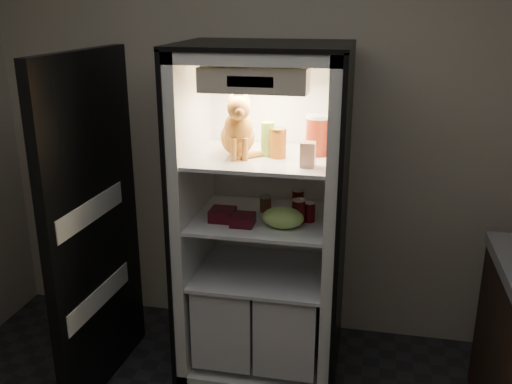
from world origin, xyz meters
TOP-DOWN VIEW (x-y plane):
  - room_shell at (0.00, 0.00)m, footprint 3.60×3.60m
  - refrigerator at (0.00, 1.38)m, footprint 0.90×0.72m
  - fridge_door at (-0.85, 1.00)m, footprint 0.10×0.87m
  - tabby_cat at (-0.12, 1.29)m, footprint 0.33×0.36m
  - parmesan_shaker at (0.03, 1.33)m, footprint 0.07×0.07m
  - mayo_tub at (0.05, 1.43)m, footprint 0.09×0.09m
  - salsa_jar at (0.09, 1.30)m, footprint 0.09×0.09m
  - pepper_jar at (0.28, 1.40)m, footprint 0.13×0.13m
  - cream_carton at (0.26, 1.16)m, footprint 0.07×0.07m
  - soda_can_a at (0.18, 1.46)m, footprint 0.07×0.07m
  - soda_can_b at (0.26, 1.31)m, footprint 0.06×0.06m
  - soda_can_c at (0.21, 1.28)m, footprint 0.07×0.07m
  - condiment_jar at (0.00, 1.41)m, footprint 0.07×0.07m
  - grape_bag at (0.14, 1.19)m, footprint 0.22×0.16m
  - berry_box_left at (-0.20, 1.23)m, footprint 0.13×0.13m
  - berry_box_right at (-0.08, 1.18)m, footprint 0.12×0.12m

SIDE VIEW (x-z plane):
  - refrigerator at x=0.00m, z-range -0.15..1.73m
  - fridge_door at x=-0.85m, z-range -0.01..1.84m
  - berry_box_right at x=-0.08m, z-range 0.94..1.00m
  - berry_box_left at x=-0.20m, z-range 0.94..1.01m
  - condiment_jar at x=0.00m, z-range 0.94..1.03m
  - soda_can_b at x=0.26m, z-range 0.94..1.05m
  - grape_bag at x=0.14m, z-range 0.94..1.05m
  - soda_can_a at x=0.18m, z-range 0.94..1.06m
  - soda_can_c at x=0.21m, z-range 0.94..1.07m
  - cream_carton at x=0.26m, z-range 1.29..1.41m
  - mayo_tub at x=0.05m, z-range 1.29..1.42m
  - salsa_jar at x=0.09m, z-range 1.29..1.45m
  - parmesan_shaker at x=0.03m, z-range 1.29..1.47m
  - pepper_jar at x=0.28m, z-range 1.29..1.50m
  - tabby_cat at x=-0.12m, z-range 1.24..1.61m
  - room_shell at x=0.00m, z-range -0.18..3.42m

